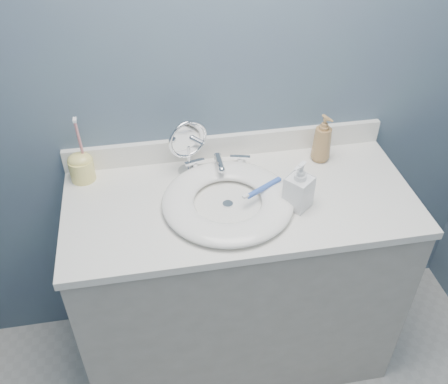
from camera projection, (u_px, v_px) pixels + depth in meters
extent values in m
cube|color=#4D5D74|center=(226.00, 78.00, 1.74)|extent=(2.20, 0.02, 2.40)
cube|color=#AEA89F|center=(238.00, 283.00, 2.02)|extent=(1.20, 0.55, 0.85)
cube|color=white|center=(240.00, 201.00, 1.74)|extent=(1.22, 0.57, 0.03)
cube|color=white|center=(227.00, 145.00, 1.91)|extent=(1.22, 0.02, 0.09)
cylinder|color=silver|center=(228.00, 204.00, 1.70)|extent=(0.04, 0.04, 0.01)
cube|color=silver|center=(218.00, 168.00, 1.86)|extent=(0.22, 0.05, 0.01)
cylinder|color=silver|center=(218.00, 161.00, 1.84)|extent=(0.03, 0.03, 0.06)
cylinder|color=silver|center=(220.00, 162.00, 1.79)|extent=(0.02, 0.09, 0.02)
sphere|color=silver|center=(222.00, 170.00, 1.76)|extent=(0.03, 0.03, 0.03)
cylinder|color=silver|center=(195.00, 167.00, 1.84)|extent=(0.02, 0.02, 0.03)
cube|color=silver|center=(195.00, 162.00, 1.83)|extent=(0.08, 0.03, 0.01)
cylinder|color=silver|center=(240.00, 162.00, 1.86)|extent=(0.02, 0.02, 0.03)
cube|color=silver|center=(240.00, 157.00, 1.85)|extent=(0.08, 0.03, 0.01)
cylinder|color=silver|center=(190.00, 171.00, 1.85)|extent=(0.08, 0.08, 0.01)
cylinder|color=silver|center=(189.00, 159.00, 1.81)|extent=(0.01, 0.01, 0.11)
torus|color=silver|center=(188.00, 139.00, 1.76)|extent=(0.14, 0.06, 0.15)
cylinder|color=white|center=(188.00, 139.00, 1.76)|extent=(0.12, 0.05, 0.12)
imported|color=#9D7647|center=(323.00, 138.00, 1.85)|extent=(0.10, 0.10, 0.19)
imported|color=white|center=(299.00, 185.00, 1.65)|extent=(0.11, 0.11, 0.18)
cylinder|color=#F6E67B|center=(82.00, 170.00, 1.79)|extent=(0.09, 0.09, 0.08)
ellipsoid|color=#F6E67B|center=(80.00, 160.00, 1.76)|extent=(0.09, 0.08, 0.05)
cylinder|color=#D2777C|center=(80.00, 141.00, 1.72)|extent=(0.01, 0.03, 0.17)
cube|color=white|center=(75.00, 120.00, 1.66)|extent=(0.01, 0.02, 0.01)
cube|color=#345ABB|center=(264.00, 188.00, 1.71)|extent=(0.14, 0.09, 0.01)
cube|color=white|center=(246.00, 196.00, 1.66)|extent=(0.03, 0.02, 0.01)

